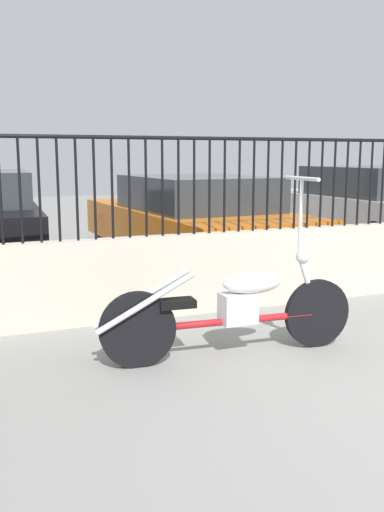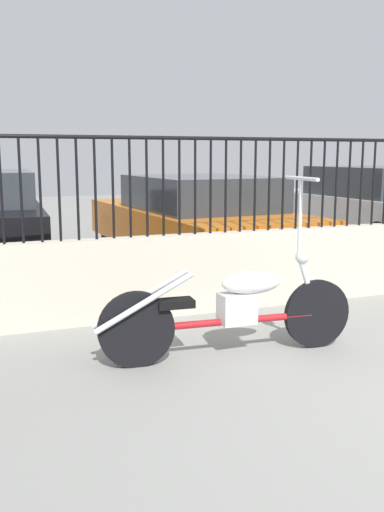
# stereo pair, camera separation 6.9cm
# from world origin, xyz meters

# --- Properties ---
(low_wall) EXTENTS (10.12, 0.18, 0.80)m
(low_wall) POSITION_xyz_m (0.00, 2.77, 0.40)
(low_wall) COLOR beige
(low_wall) RESTS_ON ground_plane
(fence_railing) EXTENTS (10.12, 0.04, 0.94)m
(fence_railing) POSITION_xyz_m (0.00, 2.77, 1.40)
(fence_railing) COLOR black
(fence_railing) RESTS_ON low_wall
(motorcycle_red) EXTENTS (2.11, 0.52, 1.41)m
(motorcycle_red) POSITION_xyz_m (-1.34, 1.49, 0.39)
(motorcycle_red) COLOR black
(motorcycle_red) RESTS_ON ground_plane
(car_orange) EXTENTS (2.14, 4.67, 1.27)m
(car_orange) POSITION_xyz_m (-0.03, 5.34, 0.65)
(car_orange) COLOR black
(car_orange) RESTS_ON ground_plane
(car_silver) EXTENTS (1.79, 4.23, 1.38)m
(car_silver) POSITION_xyz_m (3.12, 5.39, 0.70)
(car_silver) COLOR black
(car_silver) RESTS_ON ground_plane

